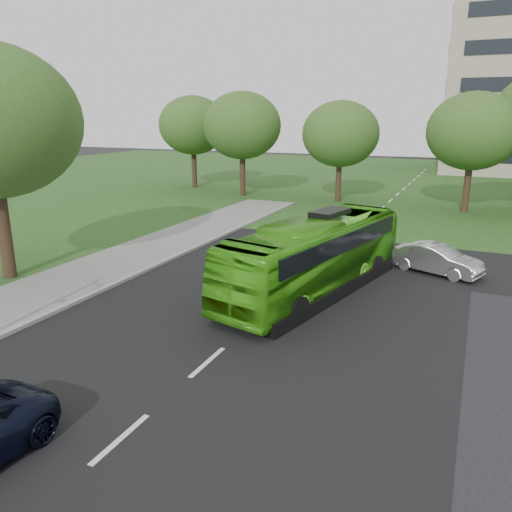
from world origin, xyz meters
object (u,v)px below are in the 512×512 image
at_px(tree_park_c, 473,131).
at_px(tree_park_b, 341,134).
at_px(sedan, 436,259).
at_px(tree_park_f, 193,125).
at_px(tree_park_a, 242,126).
at_px(bus, 315,256).

bearing_deg(tree_park_c, tree_park_b, 174.31).
bearing_deg(sedan, tree_park_f, 71.25).
bearing_deg(tree_park_f, tree_park_b, -9.87).
xyz_separation_m(tree_park_a, bus, (13.87, -22.09, -4.69)).
relative_size(tree_park_c, tree_park_f, 0.98).
bearing_deg(tree_park_a, bus, -57.88).
distance_m(tree_park_f, bus, 33.11).
bearing_deg(bus, tree_park_b, 115.48).
xyz_separation_m(tree_park_f, bus, (20.86, -25.30, -4.60)).
height_order(tree_park_a, tree_park_f, tree_park_a).
bearing_deg(tree_park_a, tree_park_f, 155.36).
height_order(bus, sedan, bus).
xyz_separation_m(tree_park_c, bus, (-5.02, -21.55, -4.44)).
xyz_separation_m(bus, sedan, (4.39, 4.69, -0.86)).
relative_size(tree_park_a, tree_park_f, 1.02).
bearing_deg(tree_park_b, tree_park_f, 170.13).
bearing_deg(tree_park_a, sedan, -43.63).
relative_size(bus, sedan, 2.68).
distance_m(tree_park_b, tree_park_c, 10.16).
xyz_separation_m(tree_park_a, tree_park_c, (18.89, -0.55, -0.25)).
bearing_deg(sedan, tree_park_c, 18.32).
xyz_separation_m(tree_park_c, sedan, (-0.63, -16.86, -5.30)).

